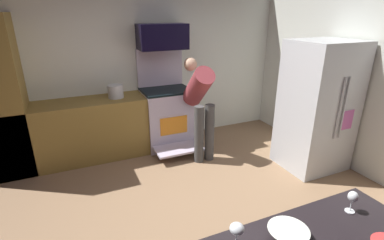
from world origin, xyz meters
name	(u,v)px	position (x,y,z in m)	size (l,w,h in m)	color
ground_plane	(196,222)	(0.00, 0.00, -0.01)	(5.20, 4.80, 0.02)	#86674B
wall_back	(137,65)	(0.00, 2.34, 1.30)	(5.20, 0.12, 2.60)	silver
wall_right	(383,81)	(2.54, 0.00, 1.30)	(0.12, 4.80, 2.60)	silver
lower_cabinet_run	(87,130)	(-0.90, 1.98, 0.45)	(2.40, 0.60, 0.90)	olive
oven_range	(167,115)	(0.36, 1.97, 0.51)	(0.76, 1.04, 1.56)	#BBB1C8
microwave	(162,37)	(0.36, 2.06, 1.75)	(0.74, 0.38, 0.38)	black
refrigerator	(317,107)	(2.03, 0.47, 0.89)	(0.84, 0.75, 1.77)	silver
person_cook	(200,101)	(0.67, 1.37, 0.88)	(0.31, 0.71, 1.46)	#404040
mixing_bowl_large	(288,234)	(-0.02, -1.29, 0.93)	(0.23, 0.23, 0.06)	white
wine_glass_mid	(237,230)	(-0.32, -1.22, 1.01)	(0.08, 0.08, 0.15)	silver
wine_glass_far	(353,198)	(0.51, -1.27, 1.01)	(0.06, 0.06, 0.15)	silver
stock_pot	(116,91)	(-0.42, 1.98, 1.00)	(0.23, 0.23, 0.19)	silver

